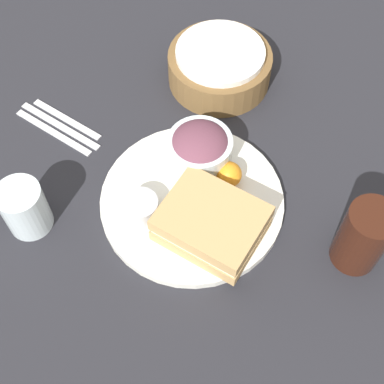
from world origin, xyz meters
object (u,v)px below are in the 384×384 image
Objects in this scene: sandwich at (211,223)px; spoon at (67,119)px; drink_glass at (363,237)px; plate at (192,201)px; dressing_cup at (141,207)px; water_glass at (25,208)px; salad_bowl at (200,149)px; knife at (60,125)px; fork at (53,132)px; bread_basket at (220,66)px.

sandwich is 1.11× the size of spoon.
drink_glass is at bearing 34.55° from sandwich.
plate reaches higher than spoon.
water_glass reaches higher than dressing_cup.
salad_bowl is 0.60× the size of knife.
spoon is (-0.29, -0.02, -0.01)m from plate.
drink_glass reaches higher than salad_bowl.
knife is at bearing -90.00° from fork.
plate is 1.67× the size of knife.
drink_glass reaches higher than spoon.
fork is (-0.24, 0.01, -0.03)m from dressing_cup.
knife is 0.20m from water_glass.
drink_glass is (0.24, 0.10, 0.05)m from plate.
sandwich reaches higher than spoon.
water_glass is at bearing 118.45° from knife.
fork is at bearing 176.90° from dressing_cup.
dressing_cup is 0.25m from spoon.
water_glass is at bearing -134.54° from dressing_cup.
bread_basket is 0.33m from fork.
spoon is (-0.01, 0.04, 0.00)m from fork.
water_glass is (0.12, -0.16, 0.04)m from knife.
dressing_cup is at bearing 164.19° from knife.
salad_bowl reaches higher than spoon.
salad_bowl is 0.70× the size of spoon.
sandwich is at bearing 25.32° from dressing_cup.
salad_bowl is 0.87× the size of drink_glass.
dressing_cup is 0.37× the size of spoon.
knife and spoon have the same top height.
salad_bowl is at bearing 89.80° from dressing_cup.
dressing_cup is 0.24m from fork.
plate is at bearing -57.73° from bread_basket.
water_glass is at bearing 116.13° from spoon.
bread_basket is at bearing 109.36° from dressing_cup.
dressing_cup is at bearing 160.21° from spoon.
bread_basket is (-0.21, 0.26, -0.01)m from sandwich.
salad_bowl is (-0.04, 0.06, 0.04)m from plate.
drink_glass is (0.28, 0.04, 0.01)m from salad_bowl.
fork is (-0.34, -0.04, -0.04)m from sandwich.
sandwich is 1.59× the size of salad_bowl.
fork is 0.95× the size of knife.
drink_glass reaches higher than fork.
drink_glass is 0.51m from water_glass.
water_glass is at bearing -142.41° from sandwich.
water_glass is (-0.12, -0.26, -0.01)m from salad_bowl.
knife is (-0.53, -0.14, -0.06)m from drink_glass.
knife is at bearing 127.02° from water_glass.
salad_bowl is 0.14m from dressing_cup.
fork is (-0.24, -0.12, -0.05)m from salad_bowl.
water_glass is (-0.23, -0.17, 0.00)m from sandwich.
spoon is at bearing -175.03° from plate.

